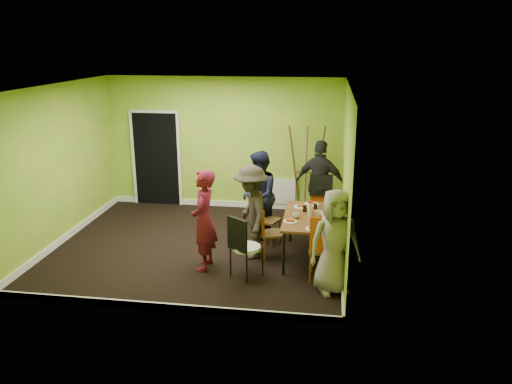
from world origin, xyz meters
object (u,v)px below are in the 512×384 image
person_standing (204,220)px  chair_left_far (264,215)px  orange_bottle (311,212)px  person_back_end (320,184)px  chair_front_end (324,245)px  chair_bentwood (243,244)px  easel (306,170)px  chair_back_end (321,191)px  person_front_end (335,242)px  person_left_near (251,212)px  thermos (310,209)px  blue_bottle (327,219)px  chair_left_near (267,229)px  person_left_far (259,195)px  dining_table (311,219)px

person_standing → chair_left_far: bearing=146.5°
orange_bottle → person_back_end: bearing=85.4°
chair_front_end → chair_bentwood: chair_front_end is taller
orange_bottle → easel: bearing=95.1°
chair_back_end → person_front_end: person_front_end is taller
chair_left_far → person_left_near: size_ratio=0.57×
chair_front_end → chair_bentwood: 1.21m
thermos → blue_bottle: (0.28, -0.35, -0.02)m
person_back_end → chair_front_end: bearing=108.7°
chair_left_near → chair_bentwood: 0.85m
orange_bottle → person_back_end: size_ratio=0.04×
chair_left_far → chair_bentwood: size_ratio=0.91×
orange_bottle → person_standing: (-1.65, -0.73, 0.03)m
thermos → person_front_end: bearing=-69.6°
easel → chair_front_end: bearing=-82.1°
chair_front_end → person_left_far: 2.02m
person_left_far → person_left_near: 0.86m
easel → chair_back_end: bearing=-68.0°
chair_back_end → chair_front_end: chair_front_end is taller
orange_bottle → person_left_far: 1.19m
person_front_end → blue_bottle: bearing=81.0°
person_left_near → person_back_end: person_back_end is taller
orange_bottle → chair_left_near: bearing=-166.7°
chair_bentwood → person_left_near: (0.00, 0.80, 0.24)m
person_left_far → person_front_end: person_left_far is taller
easel → person_front_end: size_ratio=1.23×
thermos → person_left_near: bearing=-176.3°
person_front_end → dining_table: bearing=89.9°
person_standing → person_left_near: 0.87m
easel → person_left_near: easel is taller
easel → blue_bottle: size_ratio=10.18×
chair_front_end → blue_bottle: chair_front_end is taller
easel → chair_left_far: bearing=-112.0°
chair_back_end → thermos: (-0.16, -1.44, 0.11)m
person_left_near → person_front_end: bearing=33.8°
chair_left_near → person_front_end: 1.54m
easel → person_back_end: easel is taller
chair_left_far → person_back_end: person_back_end is taller
chair_back_end → chair_front_end: bearing=92.6°
orange_bottle → person_standing: person_standing is taller
thermos → person_left_near: size_ratio=0.14×
chair_left_near → thermos: 0.79m
easel → chair_left_near: bearing=-102.9°
dining_table → orange_bottle: (-0.01, 0.10, 0.09)m
thermos → orange_bottle: size_ratio=3.07×
orange_bottle → person_front_end: (0.39, -1.21, -0.01)m
chair_back_end → blue_bottle: (0.12, -1.79, 0.09)m
blue_bottle → person_standing: person_standing is taller
person_back_end → chair_left_far: bearing=61.2°
person_standing → person_left_far: bearing=154.0°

